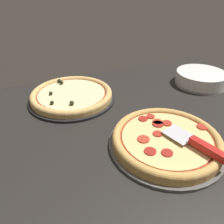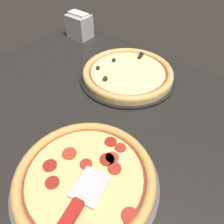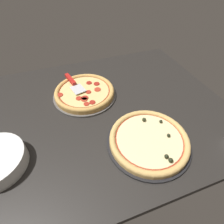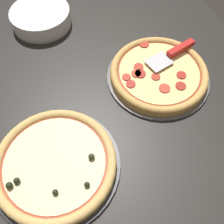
{
  "view_description": "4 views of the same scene",
  "coord_description": "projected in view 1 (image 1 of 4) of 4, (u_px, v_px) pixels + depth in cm",
  "views": [
    {
      "loc": [
        -36.57,
        -54.58,
        45.34
      ],
      "look_at": [
        -9.06,
        7.11,
        3.0
      ],
      "focal_mm": 35.0,
      "sensor_mm": 36.0,
      "label": 1
    },
    {
      "loc": [
        21.58,
        -29.39,
        49.55
      ],
      "look_at": [
        -9.06,
        7.11,
        3.0
      ],
      "focal_mm": 35.0,
      "sensor_mm": 36.0,
      "label": 2
    },
    {
      "loc": [
        11.52,
        64.7,
        63.91
      ],
      "look_at": [
        -9.06,
        7.11,
        3.0
      ],
      "focal_mm": 28.0,
      "sensor_mm": 36.0,
      "label": 3
    },
    {
      "loc": [
        -49.06,
        22.57,
        71.26
      ],
      "look_at": [
        -9.06,
        7.11,
        3.0
      ],
      "focal_mm": 42.0,
      "sensor_mm": 36.0,
      "label": 4
    }
  ],
  "objects": [
    {
      "name": "ground_plane",
      "position": [
        142.0,
        127.0,
        0.8
      ],
      "size": [
        143.81,
        103.71,
        3.6
      ],
      "primitive_type": "cube",
      "color": "black"
    },
    {
      "name": "pizza_pan_front",
      "position": [
        167.0,
        144.0,
        0.68
      ],
      "size": [
        35.47,
        35.47,
        1.0
      ],
      "primitive_type": "cylinder",
      "color": "#565451",
      "rests_on": "ground_plane"
    },
    {
      "name": "pizza_front",
      "position": [
        168.0,
        139.0,
        0.67
      ],
      "size": [
        33.35,
        33.35,
        3.39
      ],
      "color": "tan",
      "rests_on": "pizza_pan_front"
    },
    {
      "name": "pizza_pan_back",
      "position": [
        72.0,
        98.0,
        0.94
      ],
      "size": [
        36.52,
        36.52,
        1.0
      ],
      "primitive_type": "cylinder",
      "color": "black",
      "rests_on": "ground_plane"
    },
    {
      "name": "pizza_back",
      "position": [
        72.0,
        94.0,
        0.93
      ],
      "size": [
        34.33,
        34.33,
        3.97
      ],
      "color": "#DBAD60",
      "rests_on": "pizza_pan_back"
    },
    {
      "name": "serving_spatula",
      "position": [
        202.0,
        146.0,
        0.6
      ],
      "size": [
        8.96,
        20.1,
        2.0
      ],
      "color": "silver",
      "rests_on": "pizza_front"
    },
    {
      "name": "plate_stack",
      "position": [
        201.0,
        78.0,
        1.05
      ],
      "size": [
        23.43,
        23.43,
        6.3
      ],
      "color": "white",
      "rests_on": "ground_plane"
    }
  ]
}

